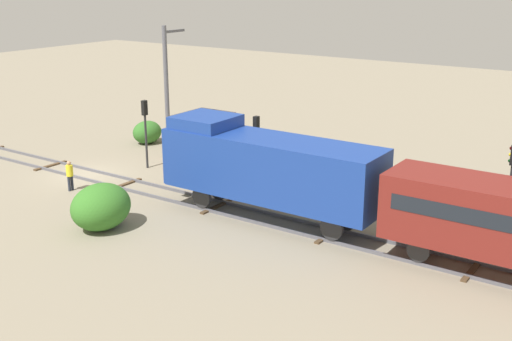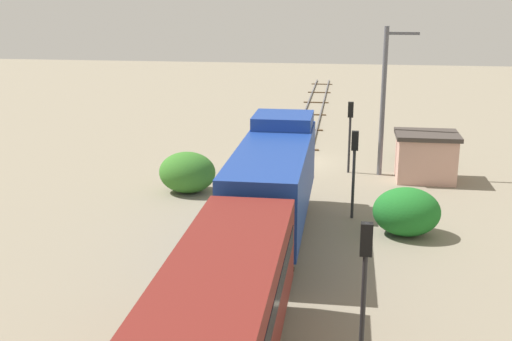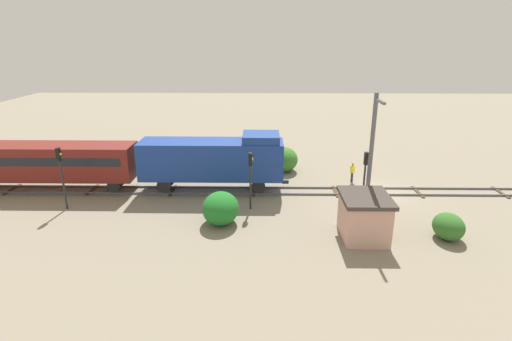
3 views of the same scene
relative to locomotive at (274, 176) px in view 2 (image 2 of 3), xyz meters
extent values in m
plane|color=gray|center=(0.00, -12.92, -2.77)|extent=(117.77, 117.77, 0.00)
cube|color=#595960|center=(-0.72, -12.92, -2.69)|extent=(0.10, 78.51, 0.16)
cube|color=#595960|center=(0.72, -12.92, -2.69)|extent=(0.10, 78.51, 0.16)
cube|color=#4C3823|center=(0.00, -48.90, -2.73)|extent=(2.40, 0.24, 0.09)
cube|color=#4C3823|center=(0.00, -42.36, -2.73)|extent=(2.40, 0.24, 0.09)
cube|color=#4C3823|center=(0.00, -35.82, -2.73)|extent=(2.40, 0.24, 0.09)
cube|color=#4C3823|center=(0.00, -29.27, -2.73)|extent=(2.40, 0.24, 0.09)
cube|color=#4C3823|center=(0.00, -22.73, -2.73)|extent=(2.40, 0.24, 0.09)
cube|color=#4C3823|center=(0.00, -16.19, -2.73)|extent=(2.40, 0.24, 0.09)
cube|color=#4C3823|center=(0.00, -9.64, -2.73)|extent=(2.40, 0.24, 0.09)
cube|color=#4C3823|center=(0.00, -3.10, -2.73)|extent=(2.40, 0.24, 0.09)
cube|color=#4C3823|center=(0.00, 3.44, -2.73)|extent=(2.40, 0.24, 0.09)
cube|color=navy|center=(0.00, 0.24, -0.06)|extent=(2.90, 11.00, 2.90)
cube|color=navy|center=(0.00, -3.66, 1.69)|extent=(2.75, 2.80, 0.60)
cube|color=navy|center=(0.00, -5.31, -0.06)|extent=(2.84, 0.10, 2.84)
cube|color=white|center=(0.00, -5.35, -0.26)|extent=(2.46, 0.06, 0.20)
sphere|color=white|center=(-0.45, -5.36, 1.04)|extent=(0.28, 0.28, 0.28)
sphere|color=white|center=(0.45, -5.36, 1.04)|extent=(0.28, 0.28, 0.28)
cylinder|color=#262628|center=(0.00, -5.61, -1.91)|extent=(0.36, 0.50, 0.36)
cylinder|color=#262628|center=(-0.72, -3.46, -2.06)|extent=(0.18, 1.10, 1.10)
cylinder|color=#262628|center=(0.72, -3.46, -2.06)|extent=(0.18, 1.10, 1.10)
cylinder|color=#262628|center=(-0.72, 3.94, -2.06)|extent=(0.18, 1.10, 1.10)
cylinder|color=#262628|center=(0.72, 3.94, -2.06)|extent=(0.18, 1.10, 1.10)
cube|color=black|center=(0.00, 13.34, 0.05)|extent=(2.84, 12.88, 0.64)
cylinder|color=#262628|center=(-0.72, 7.94, -2.13)|extent=(0.16, 0.96, 0.96)
cylinder|color=#262628|center=(0.72, 7.94, -2.13)|extent=(0.16, 0.96, 0.96)
cylinder|color=#262628|center=(-3.20, -10.97, -0.66)|extent=(0.14, 0.14, 4.23)
cube|color=black|center=(-3.20, -10.97, 1.00)|extent=(0.32, 0.24, 0.90)
sphere|color=#390606|center=(-3.20, -11.11, 1.27)|extent=(0.16, 0.16, 0.16)
sphere|color=yellow|center=(-3.20, -11.11, 0.99)|extent=(0.16, 0.16, 0.16)
sphere|color=black|center=(-3.20, -11.11, 0.71)|extent=(0.16, 0.16, 0.16)
cylinder|color=#262628|center=(-3.40, -2.93, -0.67)|extent=(0.14, 0.14, 4.20)
cube|color=black|center=(-3.40, -2.93, 0.98)|extent=(0.32, 0.24, 0.90)
sphere|color=#390606|center=(-3.40, -3.07, 1.25)|extent=(0.16, 0.16, 0.16)
sphere|color=yellow|center=(-3.40, -3.07, 0.97)|extent=(0.16, 0.16, 0.16)
sphere|color=black|center=(-3.40, -3.07, 0.69)|extent=(0.16, 0.16, 0.16)
cylinder|color=#262628|center=(-3.60, 10.30, -0.50)|extent=(0.14, 0.14, 4.55)
cube|color=black|center=(-3.60, 10.30, 1.33)|extent=(0.32, 0.24, 0.90)
sphere|color=#390606|center=(-3.60, 10.16, 1.60)|extent=(0.16, 0.16, 0.16)
sphere|color=yellow|center=(-3.60, 10.16, 1.32)|extent=(0.16, 0.16, 0.16)
sphere|color=black|center=(-3.60, 10.16, 1.04)|extent=(0.16, 0.16, 0.16)
cylinder|color=#262B38|center=(2.30, -11.42, -2.35)|extent=(0.15, 0.15, 0.85)
cylinder|color=#262B38|center=(2.50, -11.42, -2.35)|extent=(0.15, 0.15, 0.85)
cylinder|color=yellow|center=(2.40, -11.42, -1.61)|extent=(0.38, 0.38, 0.62)
sphere|color=tan|center=(2.40, -11.42, -1.19)|extent=(0.23, 0.23, 0.23)
cylinder|color=#595960|center=(-5.00, -10.76, 1.50)|extent=(0.28, 0.28, 8.54)
cube|color=#595960|center=(-5.90, -10.76, 5.37)|extent=(1.80, 0.16, 0.16)
cube|color=#D19E8C|center=(-7.50, -9.99, -1.52)|extent=(3.20, 2.60, 2.50)
cube|color=#3F3833|center=(-7.50, -9.99, -0.15)|extent=(3.50, 2.90, 0.24)
cube|color=#2D2319|center=(-7.50, -11.31, -1.82)|extent=(0.80, 0.06, 1.90)
ellipsoid|color=#357226|center=(5.30, -5.79, -1.68)|extent=(3.02, 2.47, 2.20)
ellipsoid|color=#1F7126|center=(-5.73, -1.03, -1.70)|extent=(2.94, 2.41, 2.14)
ellipsoid|color=#316A26|center=(-7.62, -15.15, -1.97)|extent=(2.21, 1.81, 1.61)
camera|label=1|loc=(24.42, 16.05, 8.75)|focal=45.00mm
camera|label=2|loc=(-2.96, 26.15, 7.52)|focal=45.00mm
camera|label=3|loc=(-29.78, -3.74, 9.01)|focal=28.00mm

